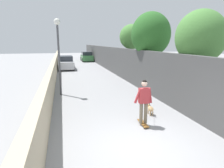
# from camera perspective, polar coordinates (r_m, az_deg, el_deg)

# --- Properties ---
(ground_plane) EXTENTS (80.00, 80.00, 0.00)m
(ground_plane) POSITION_cam_1_polar(r_m,az_deg,el_deg) (19.29, -7.54, 2.77)
(ground_plane) COLOR gray
(wall_left) EXTENTS (48.00, 0.30, 1.49)m
(wall_left) POSITION_cam_1_polar(r_m,az_deg,el_deg) (17.08, -16.62, 3.70)
(wall_left) COLOR tan
(wall_left) RESTS_ON ground
(fence_right) EXTENTS (48.00, 0.30, 2.58)m
(fence_right) POSITION_cam_1_polar(r_m,az_deg,el_deg) (17.77, 2.63, 6.28)
(fence_right) COLOR #4C4C4C
(fence_right) RESTS_ON ground
(tree_right_near) EXTENTS (2.33, 2.33, 4.77)m
(tree_right_near) POSITION_cam_1_polar(r_m,az_deg,el_deg) (19.06, 5.82, 13.45)
(tree_right_near) COLOR #473523
(tree_right_near) RESTS_ON ground
(tree_right_mid) EXTENTS (2.62, 2.62, 5.08)m
(tree_right_mid) POSITION_cam_1_polar(r_m,az_deg,el_deg) (13.73, 11.26, 13.99)
(tree_right_mid) COLOR brown
(tree_right_mid) RESTS_ON ground
(tree_right_far) EXTENTS (2.27, 2.27, 4.56)m
(tree_right_far) POSITION_cam_1_polar(r_m,az_deg,el_deg) (10.06, 24.39, 12.23)
(tree_right_far) COLOR #473523
(tree_right_far) RESTS_ON ground
(lamp_post) EXTENTS (0.36, 0.36, 4.40)m
(lamp_post) POSITION_cam_1_polar(r_m,az_deg,el_deg) (11.83, -15.42, 11.25)
(lamp_post) COLOR #4C4C51
(lamp_post) RESTS_ON ground
(skateboard) EXTENTS (0.81, 0.25, 0.08)m
(skateboard) POSITION_cam_1_polar(r_m,az_deg,el_deg) (7.70, 9.04, -11.23)
(skateboard) COLOR brown
(skateboard) RESTS_ON ground
(person_skateboarder) EXTENTS (0.24, 0.71, 1.67)m
(person_skateboarder) POSITION_cam_1_polar(r_m,az_deg,el_deg) (7.36, 9.29, -4.11)
(person_skateboarder) COLOR #726651
(person_skateboarder) RESTS_ON skateboard
(dog) EXTENTS (1.24, 0.87, 1.06)m
(dog) POSITION_cam_1_polar(r_m,az_deg,el_deg) (8.71, 11.11, -7.03)
(dog) COLOR tan
(dog) RESTS_ON ground
(car_near) EXTENTS (4.25, 1.80, 1.54)m
(car_near) POSITION_cam_1_polar(r_m,az_deg,el_deg) (23.63, -13.27, 6.02)
(car_near) COLOR silver
(car_near) RESTS_ON ground
(car_far) EXTENTS (4.22, 1.80, 1.54)m
(car_far) POSITION_cam_1_polar(r_m,az_deg,el_deg) (33.02, -7.40, 7.89)
(car_far) COLOR #336B38
(car_far) RESTS_ON ground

